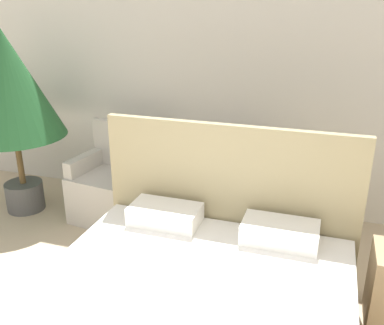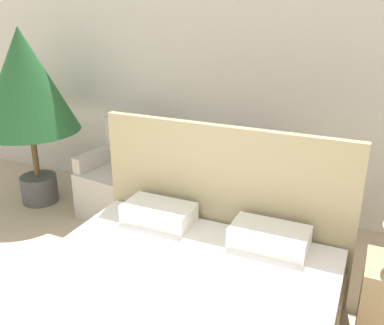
{
  "view_description": "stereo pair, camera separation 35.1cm",
  "coord_description": "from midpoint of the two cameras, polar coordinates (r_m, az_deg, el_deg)",
  "views": [
    {
      "loc": [
        0.81,
        -0.65,
        2.05
      ],
      "look_at": [
        -0.21,
        2.47,
        0.81
      ],
      "focal_mm": 40.0,
      "sensor_mm": 36.0,
      "label": 1
    },
    {
      "loc": [
        1.14,
        -0.53,
        2.05
      ],
      "look_at": [
        -0.21,
        2.47,
        0.81
      ],
      "focal_mm": 40.0,
      "sensor_mm": 36.0,
      "label": 2
    }
  ],
  "objects": [
    {
      "name": "armchair_near_window_right",
      "position": [
        3.91,
        1.09,
        -5.9
      ],
      "size": [
        0.69,
        0.58,
        0.94
      ],
      "rotation": [
        0.0,
        0.0,
        0.02
      ],
      "color": "#B7B2A8",
      "rests_on": "ground_plane"
    },
    {
      "name": "armchair_near_window_left",
      "position": [
        4.32,
        -12.94,
        -3.72
      ],
      "size": [
        0.75,
        0.66,
        0.94
      ],
      "rotation": [
        0.0,
        0.0,
        -0.13
      ],
      "color": "#B7B2A8",
      "rests_on": "ground_plane"
    },
    {
      "name": "side_table",
      "position": [
        4.09,
        -6.5,
        -6.07
      ],
      "size": [
        0.33,
        0.33,
        0.43
      ],
      "color": "#B7AD93",
      "rests_on": "ground_plane"
    },
    {
      "name": "wall_back",
      "position": [
        4.22,
        4.71,
        12.5
      ],
      "size": [
        10.0,
        0.06,
        2.9
      ],
      "color": "silver",
      "rests_on": "ground_plane"
    },
    {
      "name": "potted_palm",
      "position": [
        4.54,
        -25.35,
        8.86
      ],
      "size": [
        1.0,
        1.0,
        1.83
      ],
      "color": "#4C4C4C",
      "rests_on": "ground_plane"
    }
  ]
}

